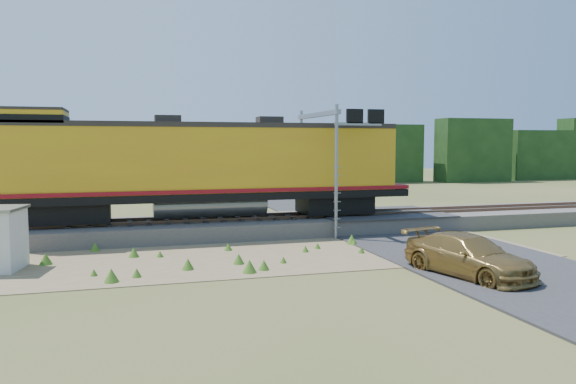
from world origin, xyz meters
name	(u,v)px	position (x,y,z in m)	size (l,w,h in m)	color
ground	(288,256)	(0.00, 0.00, 0.00)	(140.00, 140.00, 0.00)	#475123
ballast	(256,226)	(0.00, 6.00, 0.40)	(70.00, 5.00, 0.80)	slate
rails	(256,217)	(0.00, 6.00, 0.88)	(70.00, 1.54, 0.16)	brown
dirt_shoulder	(239,256)	(-2.00, 0.50, 0.01)	(26.00, 8.00, 0.03)	#8C7754
road	(428,242)	(7.00, 0.74, 0.09)	(7.00, 66.00, 0.86)	#38383A
tree_line_north	(188,158)	(0.00, 38.00, 3.07)	(130.00, 3.00, 6.50)	black
weed_clumps	(204,260)	(-3.50, 0.10, 0.00)	(15.00, 6.20, 0.56)	#426F1F
locomotive	(204,165)	(-2.63, 6.00, 3.58)	(20.61, 3.14, 5.32)	black
signal_gantry	(327,138)	(3.70, 5.35, 4.95)	(2.60, 6.20, 6.56)	gray
car	(469,256)	(5.09, -5.30, 0.74)	(2.06, 5.07, 1.47)	olive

